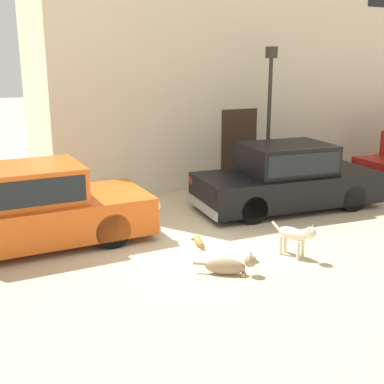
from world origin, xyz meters
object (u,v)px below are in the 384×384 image
(parked_sedan_nearest, at_px, (27,207))
(street_lamp, at_px, (270,100))
(stray_dog_spotted, at_px, (297,235))
(stray_cat, at_px, (199,241))
(stray_dog_tan, at_px, (231,265))
(parked_sedan_second, at_px, (287,177))

(parked_sedan_nearest, xyz_separation_m, street_lamp, (6.30, 1.57, 1.64))
(stray_dog_spotted, distance_m, stray_cat, 1.86)
(stray_dog_tan, bearing_deg, parked_sedan_nearest, 167.65)
(street_lamp, bearing_deg, stray_dog_spotted, -116.56)
(stray_dog_tan, distance_m, street_lamp, 5.98)
(stray_dog_tan, xyz_separation_m, street_lamp, (3.48, 4.32, 2.22))
(parked_sedan_second, bearing_deg, parked_sedan_nearest, -175.80)
(parked_sedan_second, relative_size, stray_dog_tan, 4.60)
(parked_sedan_nearest, distance_m, stray_dog_spotted, 4.96)
(parked_sedan_second, relative_size, stray_cat, 7.19)
(stray_dog_tan, bearing_deg, stray_dog_spotted, 37.98)
(parked_sedan_second, distance_m, stray_dog_spotted, 3.09)
(parked_sedan_second, xyz_separation_m, street_lamp, (0.47, 1.56, 1.64))
(stray_dog_spotted, distance_m, stray_dog_tan, 1.43)
(parked_sedan_nearest, height_order, stray_dog_tan, parked_sedan_nearest)
(parked_sedan_second, bearing_deg, stray_cat, -151.18)
(stray_dog_spotted, relative_size, street_lamp, 0.25)
(stray_dog_spotted, bearing_deg, street_lamp, 133.35)
(stray_cat, bearing_deg, stray_dog_spotted, 58.28)
(parked_sedan_nearest, xyz_separation_m, parked_sedan_second, (5.83, 0.01, -0.00))
(stray_dog_spotted, bearing_deg, parked_sedan_second, 128.26)
(parked_sedan_nearest, distance_m, street_lamp, 6.69)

